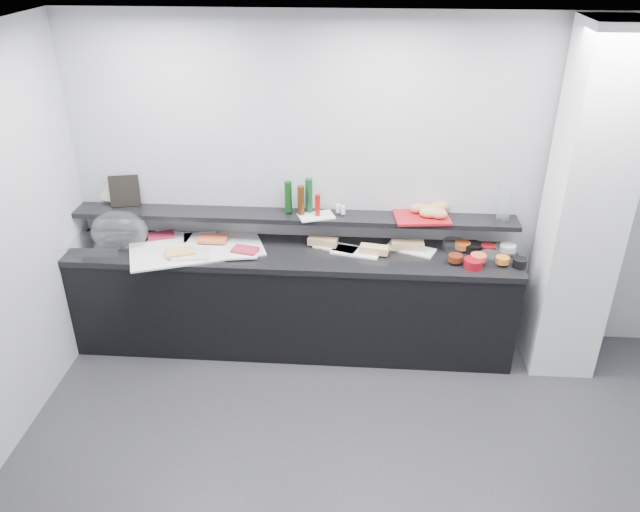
# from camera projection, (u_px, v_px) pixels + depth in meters

# --- Properties ---
(ground) EXTENTS (5.00, 5.00, 0.00)m
(ground) POSITION_uv_depth(u_px,v_px,m) (375.00, 509.00, 3.89)
(ground) COLOR #2D2D30
(ground) RESTS_ON ground
(back_wall) EXTENTS (5.00, 0.02, 2.70)m
(back_wall) POSITION_uv_depth(u_px,v_px,m) (381.00, 188.00, 5.01)
(back_wall) COLOR #A5A7AC
(back_wall) RESTS_ON ground
(ceiling) EXTENTS (5.00, 5.00, 0.00)m
(ceiling) POSITION_uv_depth(u_px,v_px,m) (401.00, 64.00, 2.62)
(ceiling) COLOR white
(ceiling) RESTS_ON back_wall
(column) EXTENTS (0.50, 0.50, 2.70)m
(column) POSITION_uv_depth(u_px,v_px,m) (585.00, 211.00, 4.61)
(column) COLOR white
(column) RESTS_ON ground
(buffet_cabinet) EXTENTS (3.60, 0.60, 0.85)m
(buffet_cabinet) POSITION_uv_depth(u_px,v_px,m) (293.00, 301.00, 5.23)
(buffet_cabinet) COLOR black
(buffet_cabinet) RESTS_ON ground
(counter_top) EXTENTS (3.62, 0.62, 0.05)m
(counter_top) POSITION_uv_depth(u_px,v_px,m) (291.00, 254.00, 5.02)
(counter_top) COLOR black
(counter_top) RESTS_ON buffet_cabinet
(wall_shelf) EXTENTS (3.60, 0.25, 0.04)m
(wall_shelf) POSITION_uv_depth(u_px,v_px,m) (293.00, 216.00, 5.05)
(wall_shelf) COLOR black
(wall_shelf) RESTS_ON back_wall
(cloche_base) EXTENTS (0.47, 0.32, 0.04)m
(cloche_base) POSITION_uv_depth(u_px,v_px,m) (96.00, 242.00, 5.11)
(cloche_base) COLOR silver
(cloche_base) RESTS_ON counter_top
(cloche_dome) EXTENTS (0.48, 0.34, 0.34)m
(cloche_dome) POSITION_uv_depth(u_px,v_px,m) (120.00, 231.00, 5.05)
(cloche_dome) COLOR silver
(cloche_dome) RESTS_ON cloche_base
(linen_runner) EXTENTS (1.15, 0.83, 0.01)m
(linen_runner) POSITION_uv_depth(u_px,v_px,m) (197.00, 250.00, 5.02)
(linen_runner) COLOR silver
(linen_runner) RESTS_ON counter_top
(platter_meat_a) EXTENTS (0.33, 0.23, 0.01)m
(platter_meat_a) POSITION_uv_depth(u_px,v_px,m) (171.00, 238.00, 5.18)
(platter_meat_a) COLOR white
(platter_meat_a) RESTS_ON linen_runner
(food_meat_a) EXTENTS (0.25, 0.20, 0.02)m
(food_meat_a) POSITION_uv_depth(u_px,v_px,m) (161.00, 235.00, 5.17)
(food_meat_a) COLOR maroon
(food_meat_a) RESTS_ON platter_meat_a
(platter_salmon) EXTENTS (0.30, 0.24, 0.01)m
(platter_salmon) POSITION_uv_depth(u_px,v_px,m) (200.00, 237.00, 5.18)
(platter_salmon) COLOR silver
(platter_salmon) RESTS_ON linen_runner
(food_salmon) EXTENTS (0.23, 0.15, 0.02)m
(food_salmon) POSITION_uv_depth(u_px,v_px,m) (213.00, 239.00, 5.12)
(food_salmon) COLOR #EF5D31
(food_salmon) RESTS_ON platter_salmon
(platter_cheese) EXTENTS (0.32, 0.24, 0.01)m
(platter_cheese) POSITION_uv_depth(u_px,v_px,m) (191.00, 254.00, 4.91)
(platter_cheese) COLOR silver
(platter_cheese) RESTS_ON linen_runner
(food_cheese) EXTENTS (0.26, 0.22, 0.02)m
(food_cheese) POSITION_uv_depth(u_px,v_px,m) (180.00, 252.00, 4.91)
(food_cheese) COLOR #E6B559
(food_cheese) RESTS_ON platter_cheese
(platter_meat_b) EXTENTS (0.28, 0.21, 0.01)m
(platter_meat_b) POSITION_uv_depth(u_px,v_px,m) (241.00, 254.00, 4.92)
(platter_meat_b) COLOR white
(platter_meat_b) RESTS_ON linen_runner
(food_meat_b) EXTENTS (0.22, 0.17, 0.02)m
(food_meat_b) POSITION_uv_depth(u_px,v_px,m) (245.00, 250.00, 4.94)
(food_meat_b) COLOR maroon
(food_meat_b) RESTS_ON platter_meat_b
(sandwich_plate_left) EXTENTS (0.38, 0.26, 0.01)m
(sandwich_plate_left) POSITION_uv_depth(u_px,v_px,m) (336.00, 247.00, 5.06)
(sandwich_plate_left) COLOR white
(sandwich_plate_left) RESTS_ON counter_top
(sandwich_food_left) EXTENTS (0.25, 0.14, 0.06)m
(sandwich_food_left) POSITION_uv_depth(u_px,v_px,m) (323.00, 241.00, 5.07)
(sandwich_food_left) COLOR tan
(sandwich_food_left) RESTS_ON sandwich_plate_left
(tongs_left) EXTENTS (0.15, 0.07, 0.01)m
(tongs_left) POSITION_uv_depth(u_px,v_px,m) (329.00, 246.00, 5.05)
(tongs_left) COLOR silver
(tongs_left) RESTS_ON sandwich_plate_left
(sandwich_plate_mid) EXTENTS (0.41, 0.25, 0.01)m
(sandwich_plate_mid) POSITION_uv_depth(u_px,v_px,m) (356.00, 252.00, 4.98)
(sandwich_plate_mid) COLOR white
(sandwich_plate_mid) RESTS_ON counter_top
(sandwich_food_mid) EXTENTS (0.24, 0.12, 0.06)m
(sandwich_food_mid) POSITION_uv_depth(u_px,v_px,m) (374.00, 249.00, 4.94)
(sandwich_food_mid) COLOR tan
(sandwich_food_mid) RESTS_ON sandwich_plate_mid
(tongs_mid) EXTENTS (0.16, 0.01, 0.01)m
(tongs_mid) POSITION_uv_depth(u_px,v_px,m) (358.00, 255.00, 4.92)
(tongs_mid) COLOR silver
(tongs_mid) RESTS_ON sandwich_plate_mid
(sandwich_plate_right) EXTENTS (0.42, 0.30, 0.01)m
(sandwich_plate_right) POSITION_uv_depth(u_px,v_px,m) (410.00, 249.00, 5.03)
(sandwich_plate_right) COLOR white
(sandwich_plate_right) RESTS_ON counter_top
(sandwich_food_right) EXTENTS (0.26, 0.11, 0.06)m
(sandwich_food_right) POSITION_uv_depth(u_px,v_px,m) (408.00, 245.00, 5.01)
(sandwich_food_right) COLOR tan
(sandwich_food_right) RESTS_ON sandwich_plate_right
(tongs_right) EXTENTS (0.16, 0.01, 0.01)m
(tongs_right) POSITION_uv_depth(u_px,v_px,m) (416.00, 252.00, 4.96)
(tongs_right) COLOR silver
(tongs_right) RESTS_ON sandwich_plate_right
(bowl_glass_fruit) EXTENTS (0.21, 0.21, 0.07)m
(bowl_glass_fruit) POSITION_uv_depth(u_px,v_px,m) (454.00, 245.00, 5.03)
(bowl_glass_fruit) COLOR silver
(bowl_glass_fruit) RESTS_ON counter_top
(fill_glass_fruit) EXTENTS (0.15, 0.15, 0.05)m
(fill_glass_fruit) POSITION_uv_depth(u_px,v_px,m) (463.00, 245.00, 5.00)
(fill_glass_fruit) COLOR #D54E1D
(fill_glass_fruit) RESTS_ON bowl_glass_fruit
(bowl_black_jam) EXTENTS (0.17, 0.17, 0.07)m
(bowl_black_jam) POSITION_uv_depth(u_px,v_px,m) (473.00, 248.00, 4.99)
(bowl_black_jam) COLOR black
(bowl_black_jam) RESTS_ON counter_top
(fill_black_jam) EXTENTS (0.12, 0.12, 0.05)m
(fill_black_jam) POSITION_uv_depth(u_px,v_px,m) (488.00, 248.00, 4.96)
(fill_black_jam) COLOR #610D12
(fill_black_jam) RESTS_ON bowl_black_jam
(bowl_glass_cream) EXTENTS (0.18, 0.18, 0.07)m
(bowl_glass_cream) POSITION_uv_depth(u_px,v_px,m) (505.00, 251.00, 4.94)
(bowl_glass_cream) COLOR silver
(bowl_glass_cream) RESTS_ON counter_top
(fill_glass_cream) EXTENTS (0.14, 0.14, 0.05)m
(fill_glass_cream) POSITION_uv_depth(u_px,v_px,m) (508.00, 248.00, 4.96)
(fill_glass_cream) COLOR white
(fill_glass_cream) RESTS_ON bowl_glass_cream
(bowl_red_jam) EXTENTS (0.19, 0.19, 0.07)m
(bowl_red_jam) POSITION_uv_depth(u_px,v_px,m) (473.00, 263.00, 4.76)
(bowl_red_jam) COLOR maroon
(bowl_red_jam) RESTS_ON counter_top
(fill_red_jam) EXTENTS (0.13, 0.13, 0.05)m
(fill_red_jam) POSITION_uv_depth(u_px,v_px,m) (455.00, 258.00, 4.81)
(fill_red_jam) COLOR #561D0C
(fill_red_jam) RESTS_ON bowl_red_jam
(bowl_glass_salmon) EXTENTS (0.22, 0.22, 0.07)m
(bowl_glass_salmon) POSITION_uv_depth(u_px,v_px,m) (490.00, 258.00, 4.83)
(bowl_glass_salmon) COLOR white
(bowl_glass_salmon) RESTS_ON counter_top
(fill_glass_salmon) EXTENTS (0.13, 0.13, 0.05)m
(fill_glass_salmon) POSITION_uv_depth(u_px,v_px,m) (478.00, 258.00, 4.81)
(fill_glass_salmon) COLOR #D25933
(fill_glass_salmon) RESTS_ON bowl_glass_salmon
(bowl_black_fruit) EXTENTS (0.13, 0.13, 0.07)m
(bowl_black_fruit) POSITION_uv_depth(u_px,v_px,m) (520.00, 263.00, 4.76)
(bowl_black_fruit) COLOR black
(bowl_black_fruit) RESTS_ON counter_top
(fill_black_fruit) EXTENTS (0.11, 0.11, 0.05)m
(fill_black_fruit) POSITION_uv_depth(u_px,v_px,m) (503.00, 260.00, 4.78)
(fill_black_fruit) COLOR orange
(fill_black_fruit) RESTS_ON bowl_black_fruit
(framed_print) EXTENTS (0.25, 0.13, 0.26)m
(framed_print) POSITION_uv_depth(u_px,v_px,m) (125.00, 191.00, 5.14)
(framed_print) COLOR black
(framed_print) RESTS_ON wall_shelf
(print_art) EXTENTS (0.21, 0.12, 0.22)m
(print_art) POSITION_uv_depth(u_px,v_px,m) (110.00, 189.00, 5.18)
(print_art) COLOR beige
(print_art) RESTS_ON framed_print
(condiment_tray) EXTENTS (0.32, 0.26, 0.01)m
(condiment_tray) POSITION_uv_depth(u_px,v_px,m) (316.00, 216.00, 4.99)
(condiment_tray) COLOR white
(condiment_tray) RESTS_ON wall_shelf
(bottle_green_a) EXTENTS (0.07, 0.07, 0.26)m
(bottle_green_a) POSITION_uv_depth(u_px,v_px,m) (288.00, 197.00, 5.00)
(bottle_green_a) COLOR #0E3511
(bottle_green_a) RESTS_ON condiment_tray
(bottle_brown) EXTENTS (0.07, 0.07, 0.24)m
(bottle_brown) POSITION_uv_depth(u_px,v_px,m) (301.00, 200.00, 4.96)
(bottle_brown) COLOR #3B1F0A
(bottle_brown) RESTS_ON condiment_tray
(bottle_green_b) EXTENTS (0.07, 0.07, 0.28)m
(bottle_green_b) POSITION_uv_depth(u_px,v_px,m) (309.00, 195.00, 5.00)
(bottle_green_b) COLOR #113E1B
(bottle_green_b) RESTS_ON condiment_tray
(bottle_hot) EXTENTS (0.05, 0.05, 0.18)m
(bottle_hot) POSITION_uv_depth(u_px,v_px,m) (318.00, 205.00, 4.95)
(bottle_hot) COLOR #9E110B
(bottle_hot) RESTS_ON condiment_tray
(shaker_salt) EXTENTS (0.05, 0.05, 0.07)m
(shaker_salt) POSITION_uv_depth(u_px,v_px,m) (343.00, 210.00, 5.00)
(shaker_salt) COLOR white
(shaker_salt) RESTS_ON condiment_tray
(shaker_pepper) EXTENTS (0.04, 0.04, 0.07)m
(shaker_pepper) POSITION_uv_depth(u_px,v_px,m) (338.00, 208.00, 5.03)
(shaker_pepper) COLOR white
(shaker_pepper) RESTS_ON condiment_tray
(bread_tray) EXTENTS (0.46, 0.35, 0.02)m
(bread_tray) POSITION_uv_depth(u_px,v_px,m) (422.00, 217.00, 4.97)
(bread_tray) COLOR #A7121B
(bread_tray) RESTS_ON wall_shelf
(bread_roll_nw) EXTENTS (0.16, 0.14, 0.08)m
(bread_roll_nw) POSITION_uv_depth(u_px,v_px,m) (418.00, 208.00, 5.00)
(bread_roll_nw) COLOR #C17949
(bread_roll_nw) RESTS_ON bread_tray
(bread_roll_n) EXTENTS (0.15, 0.11, 0.08)m
(bread_roll_n) POSITION_uv_depth(u_px,v_px,m) (437.00, 208.00, 5.00)
(bread_roll_n) COLOR #C5874B
(bread_roll_n) RESTS_ON bread_tray
(bread_roll_ne) EXTENTS (0.15, 0.11, 0.08)m
(bread_roll_ne) POSITION_uv_depth(u_px,v_px,m) (442.00, 207.00, 5.02)
(bread_roll_ne) COLOR #CD7E4E
(bread_roll_ne) RESTS_ON bread_tray
(bread_roll_se) EXTENTS (0.17, 0.13, 0.08)m
(bread_roll_se) POSITION_uv_depth(u_px,v_px,m) (438.00, 214.00, 4.90)
(bread_roll_se) COLOR #CA7E4D
(bread_roll_se) RESTS_ON bread_tray
(bread_roll_midw) EXTENTS (0.16, 0.11, 0.08)m
(bread_roll_midw) POSITION_uv_depth(u_px,v_px,m) (429.00, 213.00, 4.92)
(bread_roll_midw) COLOR tan
(bread_roll_midw) RESTS_ON bread_tray
(bread_roll_mide) EXTENTS (0.14, 0.12, 0.08)m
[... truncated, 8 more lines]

